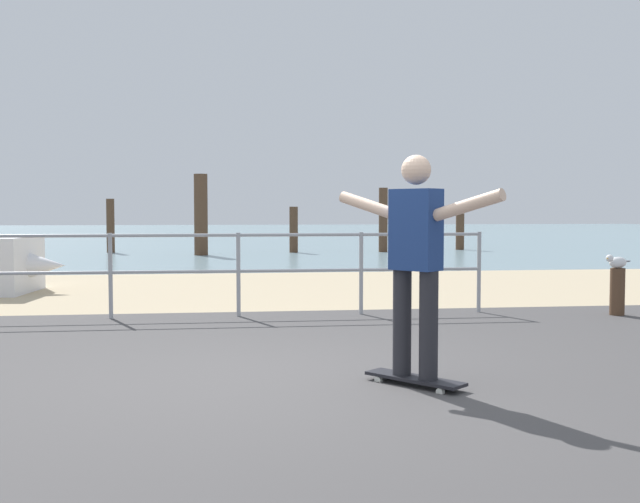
# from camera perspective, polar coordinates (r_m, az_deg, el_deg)

# --- Properties ---
(ground_plane) EXTENTS (24.00, 10.00, 0.04)m
(ground_plane) POSITION_cam_1_polar(r_m,az_deg,el_deg) (5.01, -0.37, -12.27)
(ground_plane) COLOR #474444
(ground_plane) RESTS_ON ground
(beach_strip) EXTENTS (24.00, 6.00, 0.04)m
(beach_strip) POSITION_cam_1_polar(r_m,az_deg,el_deg) (12.88, -4.70, -2.80)
(beach_strip) COLOR tan
(beach_strip) RESTS_ON ground
(sea_surface) EXTENTS (72.00, 50.00, 0.04)m
(sea_surface) POSITION_cam_1_polar(r_m,az_deg,el_deg) (40.82, -6.51, 1.26)
(sea_surface) COLOR #75939E
(sea_surface) RESTS_ON ground
(railing_fence) EXTENTS (9.23, 0.05, 1.05)m
(railing_fence) POSITION_cam_1_polar(r_m,az_deg,el_deg) (9.51, -15.35, -0.82)
(railing_fence) COLOR #9EA0A5
(railing_fence) RESTS_ON ground
(skateboard) EXTENTS (0.67, 0.74, 0.08)m
(skateboard) POSITION_cam_1_polar(r_m,az_deg,el_deg) (5.83, 7.07, -9.41)
(skateboard) COLOR black
(skateboard) RESTS_ON ground
(skateboarder) EXTENTS (1.00, 1.16, 1.65)m
(skateboarder) POSITION_cam_1_polar(r_m,az_deg,el_deg) (5.70, 7.13, -0.05)
(skateboarder) COLOR #26262B
(skateboarder) RESTS_ON skateboard
(bollard_short) EXTENTS (0.18, 0.18, 0.61)m
(bollard_short) POSITION_cam_1_polar(r_m,az_deg,el_deg) (10.21, 21.26, -2.85)
(bollard_short) COLOR #513826
(bollard_short) RESTS_ON ground
(seagull) EXTENTS (0.44, 0.29, 0.18)m
(seagull) POSITION_cam_1_polar(r_m,az_deg,el_deg) (10.17, 21.26, -0.74)
(seagull) COLOR white
(seagull) RESTS_ON bollard_short
(groyne_post_1) EXTENTS (0.24, 0.24, 1.66)m
(groyne_post_1) POSITION_cam_1_polar(r_m,az_deg,el_deg) (24.14, -15.34, 1.84)
(groyne_post_1) COLOR #513826
(groyne_post_1) RESTS_ON ground
(groyne_post_2) EXTENTS (0.39, 0.39, 2.35)m
(groyne_post_2) POSITION_cam_1_polar(r_m,az_deg,el_deg) (22.22, -8.86, 2.71)
(groyne_post_2) COLOR #513826
(groyne_post_2) RESTS_ON ground
(groyne_post_3) EXTENTS (0.26, 0.26, 1.42)m
(groyne_post_3) POSITION_cam_1_polar(r_m,az_deg,el_deg) (23.34, -1.98, 1.62)
(groyne_post_3) COLOR #513826
(groyne_post_3) RESTS_ON ground
(groyne_post_4) EXTENTS (0.27, 0.27, 2.00)m
(groyne_post_4) POSITION_cam_1_polar(r_m,az_deg,el_deg) (23.69, 4.73, 2.34)
(groyne_post_4) COLOR #513826
(groyne_post_4) RESTS_ON ground
(groyne_post_5) EXTENTS (0.27, 0.27, 1.46)m
(groyne_post_5) POSITION_cam_1_polar(r_m,az_deg,el_deg) (25.36, 10.39, 1.74)
(groyne_post_5) COLOR #513826
(groyne_post_5) RESTS_ON ground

